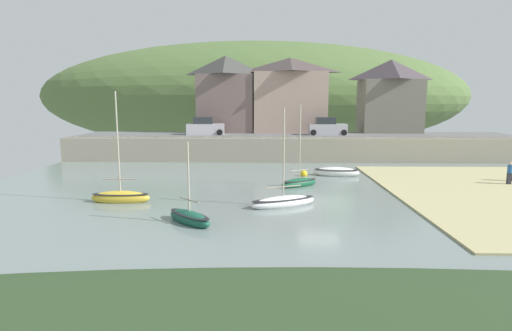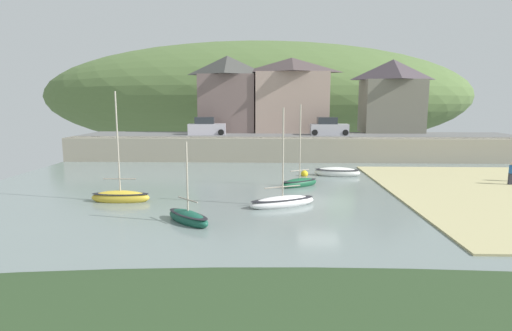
# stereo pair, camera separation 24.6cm
# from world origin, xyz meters

# --- Properties ---
(ground) EXTENTS (48.00, 41.00, 0.61)m
(ground) POSITION_xyz_m (1.40, -9.56, 0.16)
(ground) COLOR gray
(quay_seawall) EXTENTS (48.00, 9.40, 2.40)m
(quay_seawall) POSITION_xyz_m (0.00, 17.50, 1.36)
(quay_seawall) COLOR gray
(quay_seawall) RESTS_ON ground
(hillside_backdrop) EXTENTS (80.00, 44.00, 19.93)m
(hillside_backdrop) POSITION_xyz_m (-5.71, 55.20, 6.98)
(hillside_backdrop) COLOR #516B38
(hillside_backdrop) RESTS_ON ground
(waterfront_building_left) EXTENTS (6.86, 5.16, 9.02)m
(waterfront_building_left) POSITION_xyz_m (-8.16, 25.20, 7.00)
(waterfront_building_left) COLOR #725E5A
(waterfront_building_left) RESTS_ON ground
(waterfront_building_centre) EXTENTS (8.76, 5.59, 8.77)m
(waterfront_building_centre) POSITION_xyz_m (-0.49, 25.20, 6.85)
(waterfront_building_centre) COLOR tan
(waterfront_building_centre) RESTS_ON ground
(waterfront_building_right) EXTENTS (7.16, 5.12, 8.54)m
(waterfront_building_right) POSITION_xyz_m (11.42, 25.20, 6.76)
(waterfront_building_right) COLOR #6B695C
(waterfront_building_right) RESTS_ON ground
(dinghy_open_wooden) EXTENTS (3.57, 1.02, 6.85)m
(dinghy_open_wooden) POSITION_xyz_m (-12.16, -0.60, 0.32)
(dinghy_open_wooden) COLOR gold
(dinghy_open_wooden) RESTS_ON ground
(fishing_boat_green) EXTENTS (4.16, 2.68, 5.88)m
(fishing_boat_green) POSITION_xyz_m (-2.31, -1.36, 0.27)
(fishing_boat_green) COLOR white
(fishing_boat_green) RESTS_ON ground
(sailboat_nearest_shore) EXTENTS (2.89, 2.86, 4.28)m
(sailboat_nearest_shore) POSITION_xyz_m (-7.17, -4.85, 0.27)
(sailboat_nearest_shore) COLOR #17503E
(sailboat_nearest_shore) RESTS_ON ground
(sailboat_far_left) EXTENTS (3.87, 1.80, 0.92)m
(sailboat_far_left) POSITION_xyz_m (2.49, 8.76, 0.28)
(sailboat_far_left) COLOR white
(sailboat_far_left) RESTS_ON ground
(sailboat_white_hull) EXTENTS (3.04, 2.44, 6.02)m
(sailboat_white_hull) POSITION_xyz_m (-0.92, 4.36, 0.29)
(sailboat_white_hull) COLOR #185233
(sailboat_white_hull) RESTS_ON ground
(parked_car_near_slipway) EXTENTS (4.21, 1.97, 1.95)m
(parked_car_near_slipway) POSITION_xyz_m (-10.09, 20.70, 3.20)
(parked_car_near_slipway) COLOR #BAB5C2
(parked_car_near_slipway) RESTS_ON ground
(parked_car_by_wall) EXTENTS (4.11, 1.82, 1.95)m
(parked_car_by_wall) POSITION_xyz_m (3.41, 20.70, 3.20)
(parked_car_by_wall) COLOR #B2B1BB
(parked_car_by_wall) RESTS_ON ground
(person_near_water) EXTENTS (0.34, 0.34, 1.62)m
(person_near_water) POSITION_xyz_m (14.38, 5.03, 0.98)
(person_near_water) COLOR #282833
(person_near_water) RESTS_ON ground
(mooring_buoy) EXTENTS (0.58, 0.58, 0.58)m
(mooring_buoy) POSITION_xyz_m (-0.21, 8.53, 0.17)
(mooring_buoy) COLOR yellow
(mooring_buoy) RESTS_ON ground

